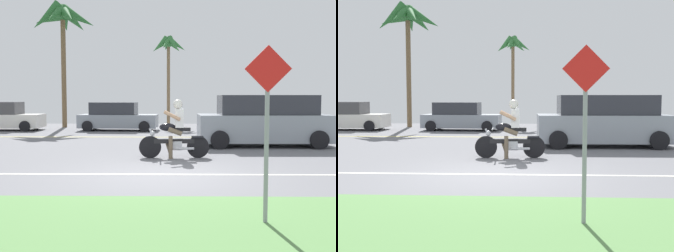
{
  "view_description": "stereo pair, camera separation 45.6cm",
  "coord_description": "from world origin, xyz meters",
  "views": [
    {
      "loc": [
        0.24,
        -8.96,
        1.75
      ],
      "look_at": [
        0.02,
        4.38,
        0.81
      ],
      "focal_mm": 42.72,
      "sensor_mm": 36.0,
      "label": 1
    },
    {
      "loc": [
        0.7,
        -8.95,
        1.75
      ],
      "look_at": [
        0.02,
        4.38,
        0.81
      ],
      "focal_mm": 42.72,
      "sensor_mm": 36.0,
      "label": 2
    }
  ],
  "objects": [
    {
      "name": "lane_line_near",
      "position": [
        0.0,
        0.05,
        0.0
      ],
      "size": [
        50.4,
        0.12,
        0.01
      ],
      "primitive_type": "cube",
      "color": "silver",
      "rests_on": "ground"
    },
    {
      "name": "palm_tree_1",
      "position": [
        -0.16,
        16.24,
        4.78
      ],
      "size": [
        2.37,
        2.41,
        5.61
      ],
      "color": "brown",
      "rests_on": "ground"
    },
    {
      "name": "motorcyclist",
      "position": [
        0.25,
        2.59,
        0.72
      ],
      "size": [
        2.04,
        0.67,
        1.71
      ],
      "color": "black",
      "rests_on": "ground"
    },
    {
      "name": "suv_nearby",
      "position": [
        3.51,
        5.6,
        0.9
      ],
      "size": [
        4.92,
        2.18,
        1.85
      ],
      "color": "#8C939E",
      "rests_on": "ground"
    },
    {
      "name": "ground",
      "position": [
        0.0,
        3.0,
        -0.02
      ],
      "size": [
        56.0,
        30.0,
        0.04
      ],
      "primitive_type": "cube",
      "color": "slate"
    },
    {
      "name": "parked_car_0",
      "position": [
        -9.17,
        12.39,
        0.71
      ],
      "size": [
        4.33,
        1.89,
        1.53
      ],
      "color": "white",
      "rests_on": "ground"
    },
    {
      "name": "palm_tree_0",
      "position": [
        -6.33,
        14.67,
        6.24
      ],
      "size": [
        3.97,
        4.0,
        7.39
      ],
      "color": "brown",
      "rests_on": "ground"
    },
    {
      "name": "lane_line_far",
      "position": [
        0.0,
        8.76,
        0.0
      ],
      "size": [
        50.4,
        0.12,
        0.01
      ],
      "primitive_type": "cube",
      "color": "yellow",
      "rests_on": "ground"
    },
    {
      "name": "street_sign",
      "position": [
        1.48,
        -3.62,
        1.49
      ],
      "size": [
        0.62,
        0.06,
        2.44
      ],
      "color": "gray",
      "rests_on": "ground"
    },
    {
      "name": "parked_car_1",
      "position": [
        -2.84,
        12.42,
        0.71
      ],
      "size": [
        4.23,
        2.0,
        1.51
      ],
      "color": "#8C939E",
      "rests_on": "ground"
    },
    {
      "name": "grass_median",
      "position": [
        0.0,
        -4.1,
        0.03
      ],
      "size": [
        56.0,
        3.8,
        0.06
      ],
      "primitive_type": "cube",
      "color": "#5B8C4C",
      "rests_on": "ground"
    }
  ]
}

